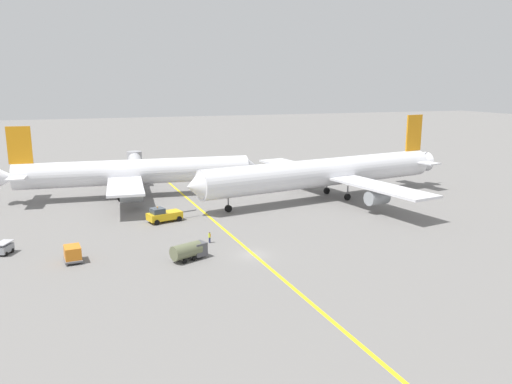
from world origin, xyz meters
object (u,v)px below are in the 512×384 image
Objects in this scene: airliner_being_pushed at (325,173)px; gse_container_dolly_flat at (73,253)px; jet_bridge at (135,162)px; gse_baggage_cart_trailing at (4,248)px; airliner_at_gate_left at (134,172)px; gse_fuel_bowser_stubby at (189,250)px; ground_crew_ramp_agent_by_cones at (210,237)px; pushback_tug at (164,215)px.

airliner_being_pushed reaches higher than gse_container_dolly_flat.
airliner_being_pushed is 49.24m from jet_bridge.
jet_bridge is (23.43, 51.71, 3.19)m from gse_baggage_cart_trailing.
airliner_being_pushed reaches higher than gse_baggage_cart_trailing.
airliner_at_gate_left is 2.58× the size of jet_bridge.
gse_fuel_bowser_stubby is at bearing -141.57° from airliner_being_pushed.
ground_crew_ramp_agent_by_cones is (27.88, -4.57, 0.01)m from gse_baggage_cart_trailing.
gse_baggage_cart_trailing is at bearing 144.20° from gse_container_dolly_flat.
airliner_being_pushed reaches higher than jet_bridge.
airliner_being_pushed is 59.60m from gse_baggage_cart_trailing.
airliner_being_pushed is at bearing 34.94° from ground_crew_ramp_agent_by_cones.
gse_container_dolly_flat is (-14.47, -15.75, -0.02)m from pushback_tug.
gse_baggage_cart_trailing is (-23.57, 10.77, -0.47)m from gse_fuel_bowser_stubby.
airliner_at_gate_left reaches higher than pushback_tug.
gse_baggage_cart_trailing is (-8.93, 6.44, -0.31)m from gse_container_dolly_flat.
gse_fuel_bowser_stubby reaches higher than ground_crew_ramp_agent_by_cones.
gse_baggage_cart_trailing is at bearing 170.69° from ground_crew_ramp_agent_by_cones.
gse_baggage_cart_trailing is (-57.25, -15.94, -4.51)m from airliner_being_pushed.
jet_bridge is (0.04, 42.40, 2.86)m from pushback_tug.
pushback_tug is at bearing 21.70° from gse_baggage_cart_trailing.
airliner_at_gate_left is 0.89× the size of airliner_being_pushed.
airliner_being_pushed is at bearing -21.74° from airliner_at_gate_left.
pushback_tug is 42.50m from jet_bridge.
pushback_tug is 20.08m from gse_fuel_bowser_stubby.
gse_fuel_bowser_stubby is 7.57m from ground_crew_ramp_agent_by_cones.
ground_crew_ramp_agent_by_cones is (7.03, -35.03, -4.29)m from airliner_at_gate_left.
gse_container_dolly_flat is at bearing -107.91° from airliner_at_gate_left.
gse_container_dolly_flat is 11.01m from gse_baggage_cart_trailing.
gse_container_dolly_flat is at bearing -132.57° from pushback_tug.
pushback_tug is (-33.85, -6.63, -4.18)m from airliner_being_pushed.
jet_bridge is at bearing 89.95° from pushback_tug.
airliner_at_gate_left is 35.98m from ground_crew_ramp_agent_by_cones.
gse_fuel_bowser_stubby reaches higher than gse_container_dolly_flat.
pushback_tug is 0.44× the size of jet_bridge.
ground_crew_ramp_agent_by_cones is at bearing -145.06° from airliner_being_pushed.
airliner_being_pushed is at bearing 38.43° from gse_fuel_bowser_stubby.
airliner_being_pushed is 36.10m from ground_crew_ramp_agent_by_cones.
gse_container_dolly_flat is 0.65× the size of gse_fuel_bowser_stubby.
jet_bridge reaches higher than gse_fuel_bowser_stubby.
gse_container_dolly_flat is 15.27m from gse_fuel_bowser_stubby.
gse_baggage_cart_trailing reaches higher than ground_crew_ramp_agent_by_cones.
airliner_at_gate_left reaches higher than gse_container_dolly_flat.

